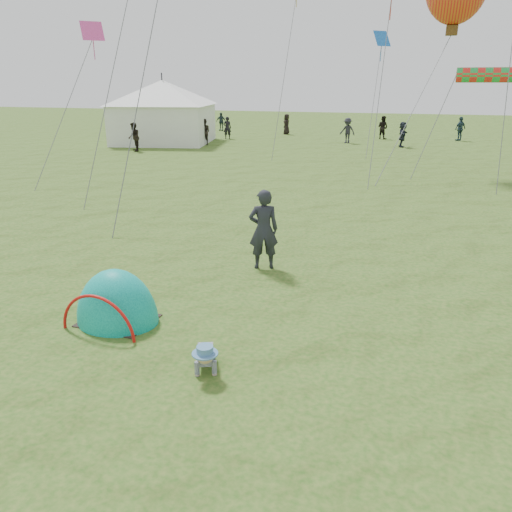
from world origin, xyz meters
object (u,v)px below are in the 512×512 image
(event_marquee, at_px, (164,110))
(popup_tent, at_px, (118,321))
(crawling_toddler, at_px, (205,355))
(standing_adult, at_px, (263,229))

(event_marquee, bearing_deg, popup_tent, -76.46)
(crawling_toddler, height_order, standing_adult, standing_adult)
(popup_tent, relative_size, standing_adult, 1.06)
(crawling_toddler, bearing_deg, popup_tent, 131.91)
(popup_tent, xyz_separation_m, standing_adult, (1.72, 3.46, 0.93))
(popup_tent, distance_m, standing_adult, 3.97)
(crawling_toddler, height_order, popup_tent, popup_tent)
(crawling_toddler, relative_size, popup_tent, 0.35)
(crawling_toddler, relative_size, standing_adult, 0.37)
(standing_adult, bearing_deg, crawling_toddler, 73.85)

